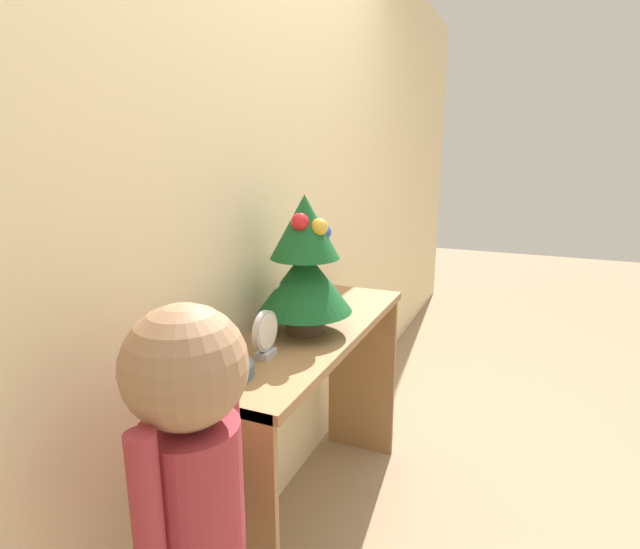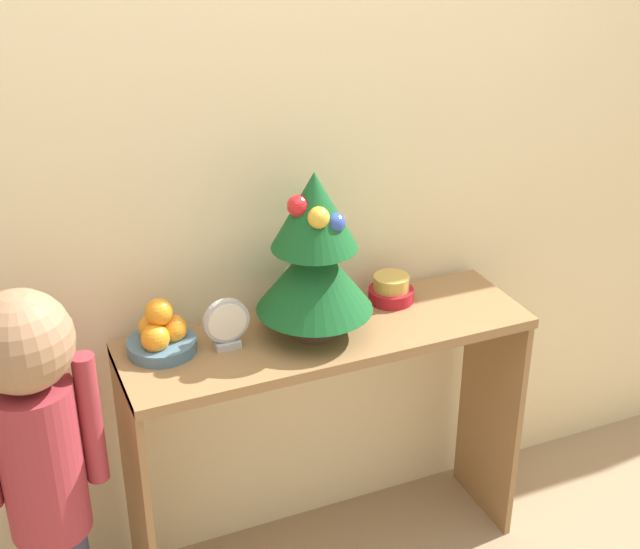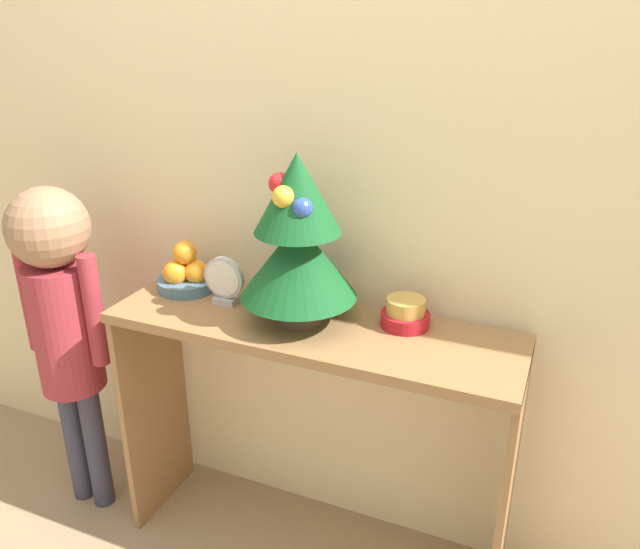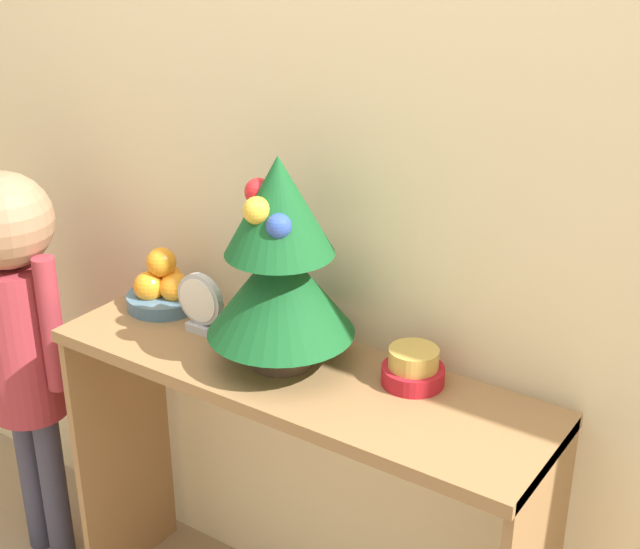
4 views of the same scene
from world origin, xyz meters
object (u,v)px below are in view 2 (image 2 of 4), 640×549
mini_tree (314,254)px  singing_bowl (391,290)px  child_figure (37,434)px  fruit_bowl (161,335)px  desk_clock (227,324)px

mini_tree → singing_bowl: bearing=16.9°
child_figure → fruit_bowl: bearing=26.1°
singing_bowl → child_figure: bearing=-169.7°
child_figure → singing_bowl: bearing=10.3°
singing_bowl → fruit_bowl: bearing=-178.7°
mini_tree → child_figure: (-0.77, -0.10, -0.29)m
singing_bowl → desk_clock: desk_clock is taller
mini_tree → desk_clock: bearing=175.9°
mini_tree → child_figure: bearing=-172.3°
singing_bowl → desk_clock: (-0.52, -0.07, 0.04)m
mini_tree → singing_bowl: size_ratio=3.52×
singing_bowl → mini_tree: bearing=-163.1°
fruit_bowl → child_figure: bearing=-153.9°
mini_tree → desk_clock: size_ratio=3.24×
mini_tree → fruit_bowl: 0.46m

